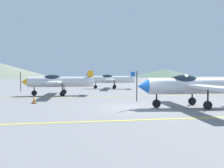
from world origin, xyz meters
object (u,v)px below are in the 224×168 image
at_px(airplane_far, 111,79).
at_px(traffic_cone_front, 34,100).
at_px(airplane_mid, 58,81).
at_px(airplane_near, 193,85).

distance_m(airplane_far, traffic_cone_front, 18.98).
bearing_deg(airplane_mid, airplane_far, 54.51).
relative_size(airplane_near, airplane_far, 1.00).
bearing_deg(traffic_cone_front, airplane_mid, 78.28).
bearing_deg(airplane_near, airplane_mid, 134.12).
xyz_separation_m(airplane_mid, traffic_cone_front, (-1.34, -6.46, -1.23)).
distance_m(airplane_near, traffic_cone_front, 11.98).
relative_size(airplane_near, airplane_mid, 1.00).
bearing_deg(airplane_far, airplane_near, -82.91).
bearing_deg(airplane_mid, airplane_near, -45.88).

